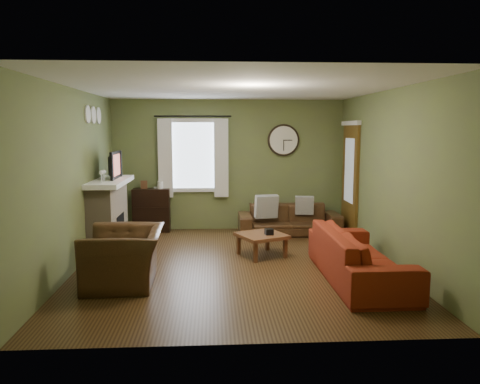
{
  "coord_description": "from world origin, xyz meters",
  "views": [
    {
      "loc": [
        -0.32,
        -6.78,
        2.02
      ],
      "look_at": [
        0.1,
        0.4,
        1.05
      ],
      "focal_mm": 35.0,
      "sensor_mm": 36.0,
      "label": 1
    }
  ],
  "objects": [
    {
      "name": "curtain_left",
      "position": [
        -1.25,
        2.48,
        1.45
      ],
      "size": [
        0.28,
        0.04,
        1.55
      ],
      "primitive_type": "cube",
      "color": "white",
      "rests_on": "wall_back"
    },
    {
      "name": "window_pane",
      "position": [
        -0.7,
        2.58,
        1.5
      ],
      "size": [
        1.0,
        0.02,
        1.3
      ],
      "primitive_type": null,
      "color": "silver",
      "rests_on": "wall_back"
    },
    {
      "name": "medallion_mid",
      "position": [
        -2.28,
        1.15,
        2.25
      ],
      "size": [
        0.28,
        0.28,
        0.03
      ],
      "primitive_type": "cylinder",
      "color": "white",
      "rests_on": "wall_left"
    },
    {
      "name": "mantel",
      "position": [
        -2.07,
        1.15,
        1.14
      ],
      "size": [
        0.58,
        1.6,
        0.08
      ],
      "primitive_type": "cube",
      "color": "white",
      "rests_on": "fireplace"
    },
    {
      "name": "medallion_left",
      "position": [
        -2.28,
        0.8,
        2.25
      ],
      "size": [
        0.28,
        0.28,
        0.03
      ],
      "primitive_type": "cylinder",
      "color": "white",
      "rests_on": "wall_left"
    },
    {
      "name": "door",
      "position": [
        2.27,
        1.85,
        1.05
      ],
      "size": [
        0.05,
        0.9,
        2.1
      ],
      "primitive_type": "cube",
      "color": "brown",
      "rests_on": "floor"
    },
    {
      "name": "curtain_rod",
      "position": [
        -0.7,
        2.48,
        2.27
      ],
      "size": [
        0.03,
        0.03,
        1.5
      ],
      "primitive_type": "cylinder",
      "color": "black",
      "rests_on": "wall_back"
    },
    {
      "name": "coffee_table",
      "position": [
        0.45,
        0.48,
        0.18
      ],
      "size": [
        0.9,
        0.9,
        0.36
      ],
      "primitive_type": null,
      "rotation": [
        0.0,
        0.0,
        0.44
      ],
      "color": "brown",
      "rests_on": "floor"
    },
    {
      "name": "ceiling",
      "position": [
        0.0,
        0.0,
        2.6
      ],
      "size": [
        4.6,
        5.2,
        0.0
      ],
      "primitive_type": "cube",
      "color": "white",
      "rests_on": "ground"
    },
    {
      "name": "book",
      "position": [
        -1.49,
        2.54,
        0.96
      ],
      "size": [
        0.17,
        0.22,
        0.02
      ],
      "primitive_type": "imported",
      "rotation": [
        0.0,
        0.0,
        0.11
      ],
      "color": "brown",
      "rests_on": "bookshelf"
    },
    {
      "name": "bookshelf",
      "position": [
        -1.53,
        2.43,
        0.43
      ],
      "size": [
        0.72,
        0.31,
        0.86
      ],
      "primitive_type": null,
      "color": "black",
      "rests_on": "floor"
    },
    {
      "name": "firebox",
      "position": [
        -1.91,
        1.15,
        0.3
      ],
      "size": [
        0.04,
        0.6,
        0.55
      ],
      "primitive_type": "cube",
      "color": "black",
      "rests_on": "fireplace"
    },
    {
      "name": "wall_right",
      "position": [
        2.3,
        0.0,
        1.3
      ],
      "size": [
        0.0,
        5.2,
        2.6
      ],
      "primitive_type": "cube",
      "color": "#606D3E",
      "rests_on": "ground"
    },
    {
      "name": "medallion_right",
      "position": [
        -2.28,
        1.5,
        2.25
      ],
      "size": [
        0.28,
        0.28,
        0.03
      ],
      "primitive_type": "cylinder",
      "color": "white",
      "rests_on": "wall_left"
    },
    {
      "name": "wine_glass_b",
      "position": [
        -2.05,
        0.74,
        1.28
      ],
      "size": [
        0.07,
        0.07,
        0.19
      ],
      "primitive_type": null,
      "color": "white",
      "rests_on": "mantel"
    },
    {
      "name": "sofa_brown",
      "position": [
        1.15,
        2.05,
        0.28
      ],
      "size": [
        1.95,
        0.76,
        0.57
      ],
      "primitive_type": "imported",
      "color": "#3C2514",
      "rests_on": "floor"
    },
    {
      "name": "wine_glass_a",
      "position": [
        -2.05,
        0.57,
        1.28
      ],
      "size": [
        0.07,
        0.07,
        0.2
      ],
      "primitive_type": null,
      "color": "white",
      "rests_on": "mantel"
    },
    {
      "name": "sofa_red",
      "position": [
        1.63,
        -0.77,
        0.33
      ],
      "size": [
        0.9,
        2.29,
        0.67
      ],
      "primitive_type": "imported",
      "rotation": [
        0.0,
        0.0,
        1.57
      ],
      "color": "maroon",
      "rests_on": "floor"
    },
    {
      "name": "pillow_left",
      "position": [
        0.7,
        2.0,
        0.55
      ],
      "size": [
        0.46,
        0.22,
        0.44
      ],
      "primitive_type": "cube",
      "rotation": [
        0.0,
        0.0,
        0.2
      ],
      "color": "#989899",
      "rests_on": "sofa_brown"
    },
    {
      "name": "tv_screen",
      "position": [
        -1.97,
        1.3,
        1.41
      ],
      "size": [
        0.02,
        0.62,
        0.36
      ],
      "primitive_type": "cube",
      "color": "#994C3F",
      "rests_on": "mantel"
    },
    {
      "name": "wall_front",
      "position": [
        0.0,
        -2.6,
        1.3
      ],
      "size": [
        4.6,
        0.0,
        2.6
      ],
      "primitive_type": "cube",
      "color": "#606D3E",
      "rests_on": "ground"
    },
    {
      "name": "wall_clock",
      "position": [
        1.1,
        2.55,
        1.8
      ],
      "size": [
        0.64,
        0.06,
        0.64
      ],
      "primitive_type": null,
      "color": "white",
      "rests_on": "wall_back"
    },
    {
      "name": "curtain_right",
      "position": [
        -0.15,
        2.48,
        1.45
      ],
      "size": [
        0.28,
        0.04,
        1.55
      ],
      "primitive_type": "cube",
      "color": "white",
      "rests_on": "wall_back"
    },
    {
      "name": "wall_left",
      "position": [
        -2.3,
        0.0,
        1.3
      ],
      "size": [
        0.0,
        5.2,
        2.6
      ],
      "primitive_type": "cube",
      "color": "#606D3E",
      "rests_on": "ground"
    },
    {
      "name": "floor",
      "position": [
        0.0,
        0.0,
        0.0
      ],
      "size": [
        4.6,
        5.2,
        0.0
      ],
      "primitive_type": "cube",
      "color": "#402A15",
      "rests_on": "ground"
    },
    {
      "name": "tv",
      "position": [
        -2.05,
        1.3,
        1.35
      ],
      "size": [
        0.08,
        0.6,
        0.35
      ],
      "primitive_type": "imported",
      "rotation": [
        0.0,
        0.0,
        1.57
      ],
      "color": "black",
      "rests_on": "mantel"
    },
    {
      "name": "fireplace",
      "position": [
        -2.1,
        1.15,
        0.55
      ],
      "size": [
        0.4,
        1.4,
        1.1
      ],
      "primitive_type": "cube",
      "color": "tan",
      "rests_on": "floor"
    },
    {
      "name": "tissue_box",
      "position": [
        0.56,
        0.42,
        0.4
      ],
      "size": [
        0.14,
        0.14,
        0.09
      ],
      "primitive_type": "cube",
      "rotation": [
        0.0,
        0.0,
        0.17
      ],
      "color": "black",
      "rests_on": "coffee_table"
    },
    {
      "name": "pillow_right",
      "position": [
        1.46,
        2.1,
        0.55
      ],
      "size": [
        0.37,
        0.16,
        0.36
      ],
      "primitive_type": "cube",
      "rotation": [
        0.0,
        0.0,
        -0.16
      ],
      "color": "#989899",
      "rests_on": "sofa_brown"
    },
    {
      "name": "wall_back",
      "position": [
        0.0,
        2.6,
        1.3
      ],
      "size": [
        4.6,
        0.0,
        2.6
      ],
      "primitive_type": "cube",
      "color": "#606D3E",
      "rests_on": "ground"
    },
    {
      "name": "armchair",
      "position": [
        -1.48,
        -0.77,
        0.36
      ],
      "size": [
        1.01,
        1.15,
        0.73
      ],
      "primitive_type": "imported",
      "rotation": [
        0.0,
        0.0,
        -1.54
      ],
      "color": "#3C2514",
      "rests_on": "floor"
    }
  ]
}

